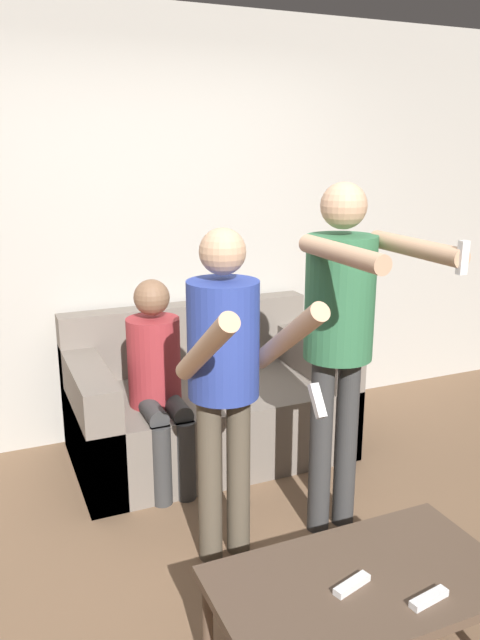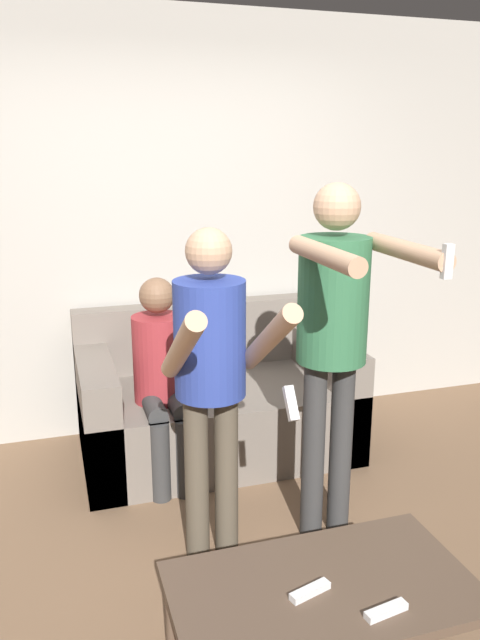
{
  "view_description": "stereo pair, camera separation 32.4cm",
  "coord_description": "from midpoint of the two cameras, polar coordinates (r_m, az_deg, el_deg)",
  "views": [
    {
      "loc": [
        -0.99,
        -2.12,
        1.85
      ],
      "look_at": [
        0.24,
        0.76,
        0.99
      ],
      "focal_mm": 35.0,
      "sensor_mm": 36.0,
      "label": 1
    },
    {
      "loc": [
        -0.69,
        -2.23,
        1.85
      ],
      "look_at": [
        0.24,
        0.76,
        0.99
      ],
      "focal_mm": 35.0,
      "sensor_mm": 36.0,
      "label": 2
    }
  ],
  "objects": [
    {
      "name": "person_seated",
      "position": [
        3.52,
        -10.17,
        -4.98
      ],
      "size": [
        0.3,
        0.52,
        1.17
      ],
      "color": "#383838",
      "rests_on": "ground_plane"
    },
    {
      "name": "wall_back",
      "position": [
        4.08,
        -11.31,
        8.01
      ],
      "size": [
        6.4,
        0.06,
        2.7
      ],
      "color": "#B7B2A8",
      "rests_on": "ground_plane"
    },
    {
      "name": "remote_far",
      "position": [
        2.26,
        5.84,
        -23.06
      ],
      "size": [
        0.15,
        0.08,
        0.02
      ],
      "color": "white",
      "rests_on": "coffee_table"
    },
    {
      "name": "couch",
      "position": [
        3.95,
        -5.46,
        -7.86
      ],
      "size": [
        1.65,
        0.94,
        0.88
      ],
      "color": "slate",
      "rests_on": "ground_plane"
    },
    {
      "name": "coffee_table",
      "position": [
        2.33,
        6.88,
        -23.32
      ],
      "size": [
        1.03,
        0.58,
        0.44
      ],
      "color": "brown",
      "rests_on": "ground_plane"
    },
    {
      "name": "ground_plane",
      "position": [
        2.98,
        -1.81,
        -23.12
      ],
      "size": [
        14.0,
        14.0,
        0.0
      ],
      "primitive_type": "plane",
      "color": "brown"
    },
    {
      "name": "person_standing_right",
      "position": [
        2.88,
        6.1,
        -0.13
      ],
      "size": [
        0.44,
        0.74,
        1.71
      ],
      "color": "#383838",
      "rests_on": "ground_plane"
    },
    {
      "name": "remote_near",
      "position": [
        2.24,
        12.64,
        -23.73
      ],
      "size": [
        0.15,
        0.06,
        0.02
      ],
      "color": "white",
      "rests_on": "coffee_table"
    },
    {
      "name": "person_standing_left",
      "position": [
        2.7,
        -4.79,
        -4.19
      ],
      "size": [
        0.43,
        0.71,
        1.54
      ],
      "color": "brown",
      "rests_on": "ground_plane"
    }
  ]
}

